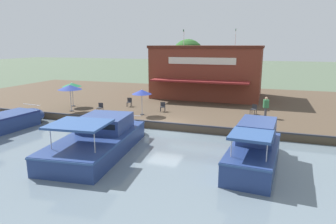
{
  "coord_description": "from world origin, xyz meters",
  "views": [
    {
      "loc": [
        21.16,
        7.33,
        6.58
      ],
      "look_at": [
        -1.0,
        -0.08,
        1.3
      ],
      "focal_mm": 32.0,
      "sensor_mm": 36.0,
      "label": 1
    }
  ],
  "objects_px": {
    "patio_umbrella_far_corner": "(142,92)",
    "motorboat_nearest_quay": "(3,122)",
    "cafe_chair_far_corner_seat": "(100,107)",
    "person_at_quay_edge": "(266,105)",
    "waterfront_restaurant": "(208,71)",
    "patio_umbrella_mid_patio_right": "(72,85)",
    "tree_downstream_bank": "(186,56)",
    "patio_umbrella_back_row": "(70,87)",
    "motorboat_outer_channel": "(103,137)",
    "cafe_chair_back_row_seat": "(129,102)",
    "motorboat_far_downstream": "(255,148)",
    "cafe_chair_beside_entrance": "(163,106)",
    "cafe_chair_under_first_umbrella": "(254,109)"
  },
  "relations": [
    {
      "from": "motorboat_nearest_quay",
      "to": "cafe_chair_beside_entrance",
      "type": "bearing_deg",
      "value": 128.25
    },
    {
      "from": "patio_umbrella_back_row",
      "to": "motorboat_outer_channel",
      "type": "bearing_deg",
      "value": 47.34
    },
    {
      "from": "patio_umbrella_back_row",
      "to": "motorboat_outer_channel",
      "type": "height_order",
      "value": "patio_umbrella_back_row"
    },
    {
      "from": "patio_umbrella_far_corner",
      "to": "motorboat_nearest_quay",
      "type": "distance_m",
      "value": 11.1
    },
    {
      "from": "patio_umbrella_back_row",
      "to": "motorboat_outer_channel",
      "type": "distance_m",
      "value": 10.02
    },
    {
      "from": "patio_umbrella_back_row",
      "to": "cafe_chair_far_corner_seat",
      "type": "distance_m",
      "value": 3.3
    },
    {
      "from": "cafe_chair_back_row_seat",
      "to": "motorboat_outer_channel",
      "type": "relative_size",
      "value": 0.09
    },
    {
      "from": "waterfront_restaurant",
      "to": "patio_umbrella_mid_patio_right",
      "type": "height_order",
      "value": "waterfront_restaurant"
    },
    {
      "from": "patio_umbrella_back_row",
      "to": "cafe_chair_back_row_seat",
      "type": "bearing_deg",
      "value": 131.66
    },
    {
      "from": "motorboat_far_downstream",
      "to": "motorboat_nearest_quay",
      "type": "bearing_deg",
      "value": -91.82
    },
    {
      "from": "waterfront_restaurant",
      "to": "patio_umbrella_mid_patio_right",
      "type": "relative_size",
      "value": 5.15
    },
    {
      "from": "cafe_chair_under_first_umbrella",
      "to": "waterfront_restaurant",
      "type": "bearing_deg",
      "value": -144.52
    },
    {
      "from": "patio_umbrella_back_row",
      "to": "cafe_chair_under_first_umbrella",
      "type": "xyz_separation_m",
      "value": [
        -4.09,
        15.94,
        -1.73
      ]
    },
    {
      "from": "patio_umbrella_back_row",
      "to": "cafe_chair_beside_entrance",
      "type": "xyz_separation_m",
      "value": [
        -2.55,
        8.01,
        -1.73
      ]
    },
    {
      "from": "waterfront_restaurant",
      "to": "patio_umbrella_mid_patio_right",
      "type": "distance_m",
      "value": 15.31
    },
    {
      "from": "cafe_chair_far_corner_seat",
      "to": "motorboat_far_downstream",
      "type": "bearing_deg",
      "value": 64.55
    },
    {
      "from": "patio_umbrella_far_corner",
      "to": "cafe_chair_beside_entrance",
      "type": "distance_m",
      "value": 2.7
    },
    {
      "from": "waterfront_restaurant",
      "to": "cafe_chair_back_row_seat",
      "type": "height_order",
      "value": "waterfront_restaurant"
    },
    {
      "from": "cafe_chair_back_row_seat",
      "to": "cafe_chair_far_corner_seat",
      "type": "xyz_separation_m",
      "value": [
        3.24,
        -1.33,
        0.0
      ]
    },
    {
      "from": "motorboat_nearest_quay",
      "to": "tree_downstream_bank",
      "type": "distance_m",
      "value": 25.19
    },
    {
      "from": "waterfront_restaurant",
      "to": "patio_umbrella_far_corner",
      "type": "distance_m",
      "value": 11.94
    },
    {
      "from": "patio_umbrella_back_row",
      "to": "waterfront_restaurant",
      "type": "bearing_deg",
      "value": 139.76
    },
    {
      "from": "cafe_chair_under_first_umbrella",
      "to": "motorboat_far_downstream",
      "type": "height_order",
      "value": "motorboat_far_downstream"
    },
    {
      "from": "cafe_chair_beside_entrance",
      "to": "motorboat_nearest_quay",
      "type": "relative_size",
      "value": 0.11
    },
    {
      "from": "patio_umbrella_mid_patio_right",
      "to": "patio_umbrella_far_corner",
      "type": "height_order",
      "value": "patio_umbrella_mid_patio_right"
    },
    {
      "from": "patio_umbrella_far_corner",
      "to": "cafe_chair_beside_entrance",
      "type": "bearing_deg",
      "value": 145.51
    },
    {
      "from": "patio_umbrella_mid_patio_right",
      "to": "cafe_chair_under_first_umbrella",
      "type": "height_order",
      "value": "patio_umbrella_mid_patio_right"
    },
    {
      "from": "waterfront_restaurant",
      "to": "tree_downstream_bank",
      "type": "height_order",
      "value": "waterfront_restaurant"
    },
    {
      "from": "waterfront_restaurant",
      "to": "cafe_chair_far_corner_seat",
      "type": "xyz_separation_m",
      "value": [
        11.68,
        -7.45,
        -2.46
      ]
    },
    {
      "from": "cafe_chair_under_first_umbrella",
      "to": "person_at_quay_edge",
      "type": "height_order",
      "value": "person_at_quay_edge"
    },
    {
      "from": "patio_umbrella_mid_patio_right",
      "to": "tree_downstream_bank",
      "type": "bearing_deg",
      "value": 155.33
    },
    {
      "from": "cafe_chair_beside_entrance",
      "to": "motorboat_far_downstream",
      "type": "distance_m",
      "value": 12.18
    },
    {
      "from": "patio_umbrella_mid_patio_right",
      "to": "tree_downstream_bank",
      "type": "xyz_separation_m",
      "value": [
        -15.87,
        7.29,
        2.24
      ]
    },
    {
      "from": "waterfront_restaurant",
      "to": "patio_umbrella_back_row",
      "type": "height_order",
      "value": "waterfront_restaurant"
    },
    {
      "from": "patio_umbrella_mid_patio_right",
      "to": "cafe_chair_far_corner_seat",
      "type": "xyz_separation_m",
      "value": [
        1.59,
        4.03,
        -1.65
      ]
    },
    {
      "from": "motorboat_far_downstream",
      "to": "tree_downstream_bank",
      "type": "bearing_deg",
      "value": -156.38
    },
    {
      "from": "cafe_chair_back_row_seat",
      "to": "tree_downstream_bank",
      "type": "relative_size",
      "value": 0.13
    },
    {
      "from": "motorboat_nearest_quay",
      "to": "tree_downstream_bank",
      "type": "height_order",
      "value": "tree_downstream_bank"
    },
    {
      "from": "cafe_chair_far_corner_seat",
      "to": "tree_downstream_bank",
      "type": "xyz_separation_m",
      "value": [
        -17.46,
        3.26,
        3.89
      ]
    },
    {
      "from": "cafe_chair_under_first_umbrella",
      "to": "motorboat_far_downstream",
      "type": "relative_size",
      "value": 0.12
    },
    {
      "from": "cafe_chair_under_first_umbrella",
      "to": "motorboat_outer_channel",
      "type": "bearing_deg",
      "value": -39.01
    },
    {
      "from": "patio_umbrella_far_corner",
      "to": "person_at_quay_edge",
      "type": "relative_size",
      "value": 1.3
    },
    {
      "from": "cafe_chair_far_corner_seat",
      "to": "person_at_quay_edge",
      "type": "distance_m",
      "value": 14.42
    },
    {
      "from": "patio_umbrella_mid_patio_right",
      "to": "motorboat_nearest_quay",
      "type": "xyz_separation_m",
      "value": [
        7.54,
        -1.0,
        -1.96
      ]
    },
    {
      "from": "patio_umbrella_mid_patio_right",
      "to": "cafe_chair_back_row_seat",
      "type": "xyz_separation_m",
      "value": [
        -1.65,
        5.36,
        -1.65
      ]
    },
    {
      "from": "patio_umbrella_back_row",
      "to": "person_at_quay_edge",
      "type": "distance_m",
      "value": 17.25
    },
    {
      "from": "cafe_chair_under_first_umbrella",
      "to": "cafe_chair_beside_entrance",
      "type": "height_order",
      "value": "same"
    },
    {
      "from": "patio_umbrella_mid_patio_right",
      "to": "motorboat_outer_channel",
      "type": "bearing_deg",
      "value": 44.34
    },
    {
      "from": "waterfront_restaurant",
      "to": "cafe_chair_beside_entrance",
      "type": "relative_size",
      "value": 14.27
    },
    {
      "from": "tree_downstream_bank",
      "to": "cafe_chair_far_corner_seat",
      "type": "bearing_deg",
      "value": -10.57
    }
  ]
}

